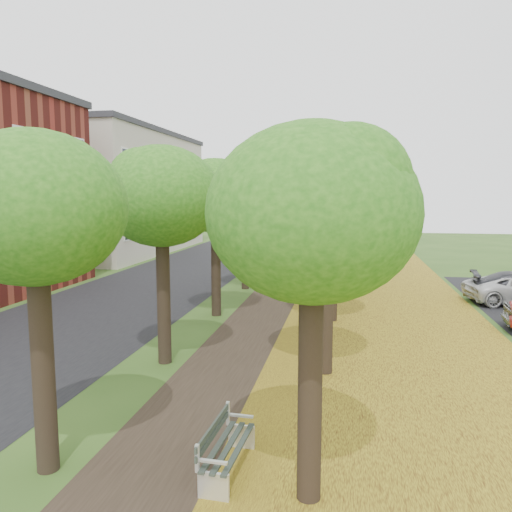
% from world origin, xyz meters
% --- Properties ---
extents(ground, '(120.00, 120.00, 0.00)m').
position_xyz_m(ground, '(0.00, 0.00, 0.00)').
color(ground, '#2D4C19').
rests_on(ground, ground).
extents(street_asphalt, '(8.00, 70.00, 0.01)m').
position_xyz_m(street_asphalt, '(-7.50, 15.00, 0.00)').
color(street_asphalt, black).
rests_on(street_asphalt, ground).
extents(footpath, '(3.20, 70.00, 0.01)m').
position_xyz_m(footpath, '(0.00, 15.00, 0.00)').
color(footpath, black).
rests_on(footpath, ground).
extents(leaf_verge, '(7.50, 70.00, 0.01)m').
position_xyz_m(leaf_verge, '(5.00, 15.00, 0.01)').
color(leaf_verge, '#B19F20').
rests_on(leaf_verge, ground).
extents(tree_row_west, '(3.54, 33.54, 6.18)m').
position_xyz_m(tree_row_west, '(-2.20, 15.00, 4.63)').
color(tree_row_west, black).
rests_on(tree_row_west, ground).
extents(tree_row_east, '(3.54, 33.54, 6.18)m').
position_xyz_m(tree_row_east, '(2.60, 15.00, 4.63)').
color(tree_row_east, black).
rests_on(tree_row_east, ground).
extents(building_cream, '(10.30, 20.30, 10.40)m').
position_xyz_m(building_cream, '(-17.00, 33.00, 5.21)').
color(building_cream, beige).
rests_on(building_cream, ground).
extents(bench, '(0.67, 1.96, 0.91)m').
position_xyz_m(bench, '(1.03, 0.54, 0.48)').
color(bench, '#252E28').
rests_on(bench, ground).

